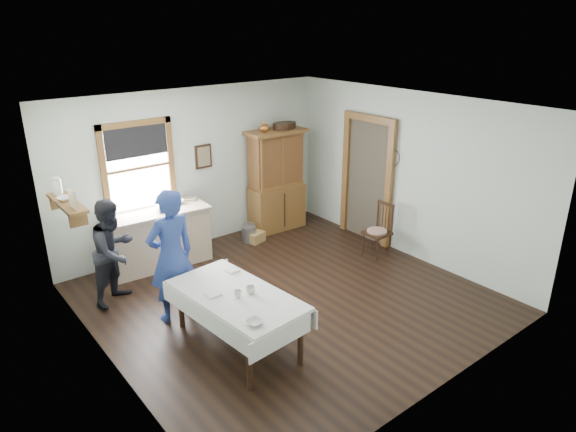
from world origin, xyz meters
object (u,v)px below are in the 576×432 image
Objects in this scene: spindle_chair at (377,230)px; pail at (249,234)px; figure_dark at (114,255)px; work_counter at (159,238)px; woman_blue at (172,261)px; china_hutch at (277,181)px; wicker_basket at (256,237)px; dining_table at (237,319)px.

spindle_chair reaches higher than pail.
pail is 2.70m from figure_dark.
work_counter is 1.77× the size of spindle_chair.
figure_dark reaches higher than work_counter.
woman_blue is (-2.17, -1.44, 0.69)m from pail.
work_counter is 5.83× the size of pail.
work_counter is at bearing -175.54° from china_hutch.
wicker_basket is (-0.69, -0.29, -0.85)m from china_hutch.
china_hutch is (2.42, 0.08, 0.47)m from work_counter.
figure_dark is at bearing -68.23° from woman_blue.
spindle_chair reaches higher than wicker_basket.
wicker_basket is at bearing -20.69° from figure_dark.
wicker_basket is at bearing -154.87° from china_hutch.
woman_blue is at bearing 173.91° from spindle_chair.
pail is at bearing -163.76° from china_hutch.
woman_blue reaches higher than pail.
china_hutch reaches higher than dining_table.
wicker_basket is at bearing -51.06° from pail.
woman_blue is (-0.52, -1.55, 0.36)m from work_counter.
wicker_basket is at bearing -151.86° from woman_blue.
pail is at bearing 52.98° from dining_table.
woman_blue is (-2.25, -1.34, 0.74)m from wicker_basket.
china_hutch is 1.13× the size of woman_blue.
work_counter is at bearing 147.08° from spindle_chair.
wicker_basket is at bearing 50.66° from dining_table.
dining_table is at bearing -129.34° from wicker_basket.
woman_blue is at bearing -146.34° from pail.
dining_table is 2.11m from figure_dark.
pail is 0.20× the size of figure_dark.
work_counter is at bearing 173.13° from wicker_basket.
work_counter is at bearing 176.23° from pail.
woman_blue is at bearing 106.03° from dining_table.
work_counter is at bearing -111.30° from woman_blue.
dining_table is (-0.22, -2.59, -0.11)m from work_counter.
spindle_chair is (2.97, -1.93, -0.01)m from work_counter.
dining_table is 3.26m from spindle_chair.
woman_blue is (-3.49, 0.38, 0.37)m from spindle_chair.
dining_table is 5.81× the size of wicker_basket.
spindle_chair is at bearing -72.15° from china_hutch.
wicker_basket is 2.72m from woman_blue.
spindle_chair is at bearing 11.63° from dining_table.
work_counter is 1.78m from wicker_basket.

